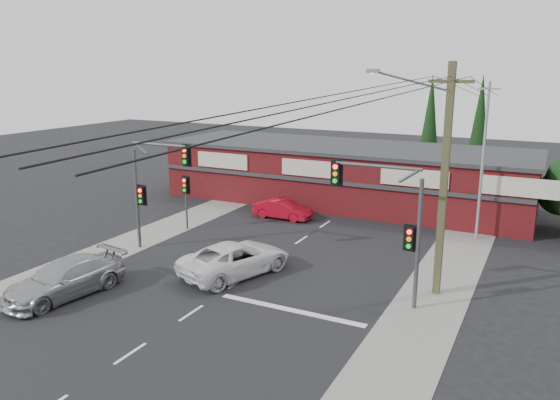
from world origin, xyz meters
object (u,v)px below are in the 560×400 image
at_px(red_sedan, 283,209).
at_px(utility_pole, 441,173).
at_px(shop_building, 345,174).
at_px(white_suv, 235,258).
at_px(silver_suv, 65,278).

bearing_deg(red_sedan, utility_pole, -124.05).
bearing_deg(shop_building, white_suv, -88.73).
bearing_deg(white_suv, utility_pole, -148.18).
distance_m(white_suv, utility_pole, 10.31).
relative_size(shop_building, utility_pole, 2.73).
bearing_deg(shop_building, utility_pole, -56.24).
xyz_separation_m(red_sedan, shop_building, (2.04, 6.13, 1.49)).
bearing_deg(white_suv, red_sedan, -57.29).
relative_size(red_sedan, shop_building, 0.14).
distance_m(white_suv, silver_suv, 7.69).
height_order(shop_building, utility_pole, utility_pole).
bearing_deg(silver_suv, red_sedan, 88.50).
bearing_deg(shop_building, silver_suv, -102.98).
xyz_separation_m(silver_suv, utility_pole, (14.33, 7.58, 4.60)).
bearing_deg(silver_suv, utility_pole, 37.11).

